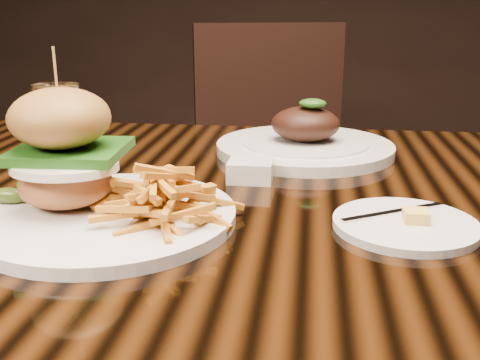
# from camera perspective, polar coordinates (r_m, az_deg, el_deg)

# --- Properties ---
(dining_table) EXTENTS (1.60, 0.90, 0.75)m
(dining_table) POSITION_cam_1_polar(r_m,az_deg,el_deg) (0.81, 1.32, -6.49)
(dining_table) COLOR black
(dining_table) RESTS_ON ground
(burger_plate) EXTENTS (0.31, 0.31, 0.21)m
(burger_plate) POSITION_cam_1_polar(r_m,az_deg,el_deg) (0.69, -14.20, 0.01)
(burger_plate) COLOR silver
(burger_plate) RESTS_ON dining_table
(side_saucer) EXTENTS (0.17, 0.17, 0.02)m
(side_saucer) POSITION_cam_1_polar(r_m,az_deg,el_deg) (0.69, 16.46, -4.33)
(side_saucer) COLOR silver
(side_saucer) RESTS_ON dining_table
(ramekin) EXTENTS (0.09, 0.09, 0.03)m
(ramekin) POSITION_cam_1_polar(r_m,az_deg,el_deg) (0.84, 1.09, 1.04)
(ramekin) COLOR silver
(ramekin) RESTS_ON dining_table
(wine_glass) EXTENTS (0.06, 0.06, 0.16)m
(wine_glass) POSITION_cam_1_polar(r_m,az_deg,el_deg) (0.75, -17.94, 5.94)
(wine_glass) COLOR white
(wine_glass) RESTS_ON dining_table
(far_dish) EXTENTS (0.31, 0.31, 0.10)m
(far_dish) POSITION_cam_1_polar(r_m,az_deg,el_deg) (1.01, 6.60, 3.81)
(far_dish) COLOR silver
(far_dish) RESTS_ON dining_table
(chair_far) EXTENTS (0.57, 0.57, 0.95)m
(chair_far) POSITION_cam_1_polar(r_m,az_deg,el_deg) (1.70, 3.61, 1.49)
(chair_far) COLOR black
(chair_far) RESTS_ON ground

